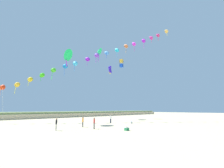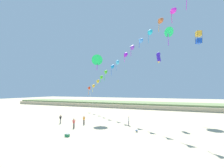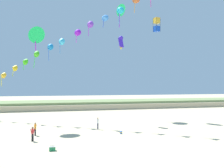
% 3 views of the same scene
% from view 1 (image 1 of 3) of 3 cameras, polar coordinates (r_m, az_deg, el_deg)
% --- Properties ---
extents(ground_plane, '(240.00, 240.00, 0.00)m').
position_cam_1_polar(ground_plane, '(23.75, 17.04, -15.83)').
color(ground_plane, beige).
extents(dune_ridge, '(120.00, 13.84, 1.89)m').
position_cam_1_polar(dune_ridge, '(57.87, -23.78, -10.61)').
color(dune_ridge, '#BFAE8B').
rests_on(dune_ridge, ground).
extents(person_near_left, '(0.22, 0.58, 1.65)m').
position_cam_1_polar(person_near_left, '(31.24, -0.51, -12.90)').
color(person_near_left, '#282D4C').
rests_on(person_near_left, ground).
extents(person_near_right, '(0.24, 0.56, 1.61)m').
position_cam_1_polar(person_near_right, '(21.50, -20.45, -13.85)').
color(person_near_right, gray).
rests_on(person_near_right, ground).
extents(person_mid_center, '(0.29, 0.53, 1.56)m').
position_cam_1_polar(person_mid_center, '(24.56, -11.04, -13.73)').
color(person_mid_center, black).
rests_on(person_mid_center, ground).
extents(person_far_left, '(0.47, 0.42, 1.58)m').
position_cam_1_polar(person_far_left, '(22.08, -6.81, -14.29)').
color(person_far_left, black).
rests_on(person_far_left, ground).
extents(kite_banner_string, '(33.65, 22.46, 24.45)m').
position_cam_1_polar(kite_banner_string, '(36.19, -5.66, 10.76)').
color(kite_banner_string, red).
extents(large_kite_low_lead, '(3.05, 2.91, 4.71)m').
position_cam_1_polar(large_kite_low_lead, '(48.55, -5.09, 12.32)').
color(large_kite_low_lead, '#1BDD6E').
extents(large_kite_mid_trail, '(2.96, 2.66, 3.73)m').
position_cam_1_polar(large_kite_mid_trail, '(31.27, -16.87, 10.72)').
color(large_kite_mid_trail, '#15D25D').
extents(large_kite_high_solo, '(1.23, 1.18, 2.30)m').
position_cam_1_polar(large_kite_high_solo, '(39.86, -0.77, 5.50)').
color(large_kite_high_solo, '#3C22CB').
extents(large_kite_outer_drift, '(1.17, 1.17, 2.56)m').
position_cam_1_polar(large_kite_outer_drift, '(48.23, 3.60, 7.86)').
color(large_kite_outer_drift, blue).
extents(beach_cooler, '(0.58, 0.41, 0.46)m').
position_cam_1_polar(beach_cooler, '(20.46, 5.64, -16.66)').
color(beach_cooler, '#23844C').
rests_on(beach_cooler, ground).
extents(beach_ball, '(0.36, 0.36, 0.36)m').
position_cam_1_polar(beach_ball, '(30.49, 7.46, -14.36)').
color(beach_ball, blue).
rests_on(beach_ball, ground).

